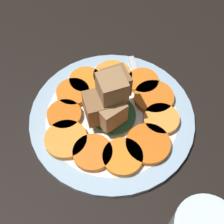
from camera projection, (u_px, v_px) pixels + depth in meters
The scene contains 15 objects.
table_slab at pixel (112, 121), 56.34cm from camera, with size 120.00×120.00×2.00cm, color black.
plate at pixel (112, 117), 55.07cm from camera, with size 28.93×28.93×1.05cm.
carrot_slice_0 at pixel (87, 80), 58.21cm from camera, with size 6.04×6.04×1.10cm, color orange.
carrot_slice_1 at pixel (73, 93), 56.58cm from camera, with size 6.03×6.03×1.10cm, color orange.
carrot_slice_2 at pixel (64, 115), 53.95cm from camera, with size 5.99×5.99×1.10cm, color orange.
carrot_slice_3 at pixel (67, 142), 51.11cm from camera, with size 7.05×7.05×1.10cm, color orange.
carrot_slice_4 at pixel (93, 153), 50.01cm from camera, with size 6.44×6.44×1.10cm, color orange.
carrot_slice_5 at pixel (123, 157), 49.61cm from camera, with size 6.50×6.50×1.10cm, color orange.
carrot_slice_6 at pixel (148, 144), 50.87cm from camera, with size 7.35×7.35×1.10cm, color orange.
carrot_slice_7 at pixel (161, 119), 53.46cm from camera, with size 6.16×6.16×1.10cm, color #F99539.
carrot_slice_8 at pixel (154, 97), 56.00cm from camera, with size 7.18×7.18×1.10cm, color orange.
carrot_slice_9 at pixel (143, 81), 58.00cm from camera, with size 5.83×5.83×1.10cm, color orange.
carrot_slice_10 at pixel (113, 76), 58.66cm from camera, with size 7.28×7.28×1.10cm, color orange.
center_pile at pixel (109, 103), 50.92cm from camera, with size 8.86×9.10×9.99cm.
fork at pixel (144, 96), 56.61cm from camera, with size 18.03×8.38×0.40cm.
Camera 1 is at (-24.32, 16.41, 49.12)cm, focal length 50.00 mm.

